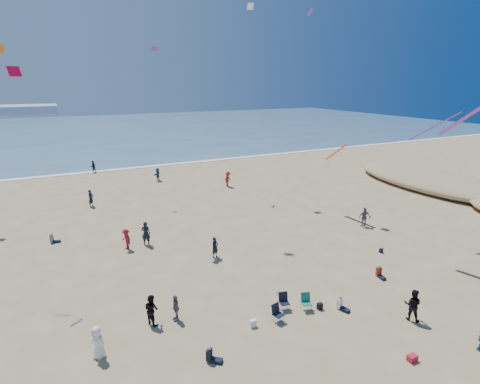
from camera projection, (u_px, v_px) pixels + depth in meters
name	position (u px, v px, depth m)	size (l,w,h in m)	color
ground	(280.00, 374.00, 16.65)	(220.00, 220.00, 0.00)	tan
ocean	(86.00, 131.00, 98.23)	(220.00, 100.00, 0.06)	#476B84
surf_line	(117.00, 170.00, 55.29)	(220.00, 1.20, 0.08)	white
standing_flyers	(207.00, 221.00, 32.53)	(24.38, 48.70, 1.94)	black
seated_group	(266.00, 305.00, 21.09)	(20.32, 28.87, 0.84)	white
chair_cluster	(290.00, 306.00, 20.84)	(2.74, 1.52, 1.00)	black
white_tote	(253.00, 323.00, 19.82)	(0.35, 0.20, 0.40)	white
black_backpack	(320.00, 306.00, 21.36)	(0.30, 0.22, 0.38)	black
cooler	(412.00, 358.00, 17.40)	(0.45, 0.30, 0.30)	red
navy_bag	(381.00, 250.00, 28.46)	(0.28, 0.18, 0.34)	black
kites_aloft	(292.00, 56.00, 27.62)	(39.16, 38.63, 30.21)	#F2AA0D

